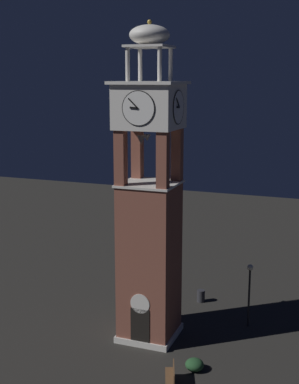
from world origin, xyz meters
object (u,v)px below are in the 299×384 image
object	(u,v)px
lamp_post	(250,284)
trash_bin	(201,296)
clock_tower	(149,216)
park_bench	(171,376)

from	to	relation	value
lamp_post	trash_bin	bearing A→B (deg)	145.15
clock_tower	lamp_post	size ratio (longest dim) A/B	4.51
trash_bin	park_bench	bearing A→B (deg)	-82.76
clock_tower	trash_bin	world-z (taller)	clock_tower
clock_tower	trash_bin	bearing A→B (deg)	75.38
clock_tower	trash_bin	distance (m)	8.91
clock_tower	lamp_post	bearing A→B (deg)	32.33
park_bench	trash_bin	distance (m)	10.16
park_bench	trash_bin	bearing A→B (deg)	97.24
clock_tower	trash_bin	size ratio (longest dim) A/B	21.72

